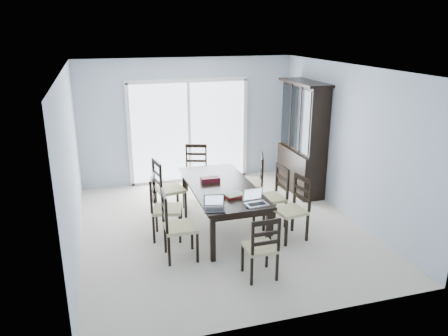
{
  "coord_description": "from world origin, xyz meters",
  "views": [
    {
      "loc": [
        -1.82,
        -6.33,
        3.19
      ],
      "look_at": [
        0.04,
        0.0,
        1.04
      ],
      "focal_mm": 35.0,
      "sensor_mm": 36.0,
      "label": 1
    }
  ],
  "objects_px": {
    "china_hutch": "(303,139)",
    "chair_left_near": "(173,219)",
    "dining_table": "(222,190)",
    "chair_end_far": "(196,164)",
    "chair_left_mid": "(160,201)",
    "chair_right_far": "(255,176)",
    "chair_right_mid": "(276,189)",
    "chair_end_near": "(263,242)",
    "game_box": "(210,180)",
    "chair_left_far": "(164,182)",
    "cell_phone": "(249,207)",
    "laptop_silver": "(257,201)",
    "hot_tub": "(165,150)",
    "chair_right_near": "(296,201)",
    "laptop_dark": "(215,207)"
  },
  "relations": [
    {
      "from": "chair_left_far",
      "to": "cell_phone",
      "type": "xyz_separation_m",
      "value": [
        0.95,
        -1.69,
        0.12
      ]
    },
    {
      "from": "chair_right_far",
      "to": "laptop_silver",
      "type": "xyz_separation_m",
      "value": [
        -0.56,
        -1.53,
        0.18
      ]
    },
    {
      "from": "chair_left_mid",
      "to": "chair_right_far",
      "type": "relative_size",
      "value": 1.0
    },
    {
      "from": "chair_right_far",
      "to": "game_box",
      "type": "relative_size",
      "value": 3.8
    },
    {
      "from": "chair_left_far",
      "to": "cell_phone",
      "type": "distance_m",
      "value": 1.94
    },
    {
      "from": "chair_right_near",
      "to": "china_hutch",
      "type": "bearing_deg",
      "value": -38.06
    },
    {
      "from": "chair_right_near",
      "to": "cell_phone",
      "type": "xyz_separation_m",
      "value": [
        -0.89,
        -0.33,
        0.15
      ]
    },
    {
      "from": "chair_left_mid",
      "to": "chair_left_near",
      "type": "bearing_deg",
      "value": 19.62
    },
    {
      "from": "china_hutch",
      "to": "chair_end_near",
      "type": "bearing_deg",
      "value": -123.98
    },
    {
      "from": "chair_left_near",
      "to": "chair_left_far",
      "type": "xyz_separation_m",
      "value": [
        0.11,
        1.48,
        0.01
      ]
    },
    {
      "from": "chair_end_far",
      "to": "cell_phone",
      "type": "relative_size",
      "value": 11.51
    },
    {
      "from": "chair_end_far",
      "to": "laptop_dark",
      "type": "distance_m",
      "value": 2.64
    },
    {
      "from": "chair_left_far",
      "to": "game_box",
      "type": "bearing_deg",
      "value": 44.52
    },
    {
      "from": "china_hutch",
      "to": "chair_end_near",
      "type": "xyz_separation_m",
      "value": [
        -1.95,
        -2.89,
        -0.52
      ]
    },
    {
      "from": "china_hutch",
      "to": "cell_phone",
      "type": "relative_size",
      "value": 22.23
    },
    {
      "from": "dining_table",
      "to": "chair_right_far",
      "type": "xyz_separation_m",
      "value": [
        0.81,
        0.62,
        -0.05
      ]
    },
    {
      "from": "chair_left_mid",
      "to": "chair_right_mid",
      "type": "height_order",
      "value": "chair_left_mid"
    },
    {
      "from": "china_hutch",
      "to": "hot_tub",
      "type": "relative_size",
      "value": 1.32
    },
    {
      "from": "chair_left_far",
      "to": "hot_tub",
      "type": "xyz_separation_m",
      "value": [
        0.46,
        2.77,
        -0.21
      ]
    },
    {
      "from": "china_hutch",
      "to": "hot_tub",
      "type": "distance_m",
      "value": 3.34
    },
    {
      "from": "chair_left_far",
      "to": "chair_end_near",
      "type": "bearing_deg",
      "value": 11.63
    },
    {
      "from": "game_box",
      "to": "chair_left_mid",
      "type": "bearing_deg",
      "value": -162.71
    },
    {
      "from": "china_hutch",
      "to": "laptop_silver",
      "type": "height_order",
      "value": "china_hutch"
    },
    {
      "from": "chair_left_mid",
      "to": "game_box",
      "type": "distance_m",
      "value": 0.92
    },
    {
      "from": "hot_tub",
      "to": "chair_left_mid",
      "type": "bearing_deg",
      "value": -100.16
    },
    {
      "from": "chair_right_mid",
      "to": "chair_end_far",
      "type": "distance_m",
      "value": 2.0
    },
    {
      "from": "chair_right_far",
      "to": "laptop_silver",
      "type": "relative_size",
      "value": 3.53
    },
    {
      "from": "chair_left_near",
      "to": "chair_end_far",
      "type": "bearing_deg",
      "value": 161.49
    },
    {
      "from": "chair_end_near",
      "to": "hot_tub",
      "type": "distance_m",
      "value": 5.15
    },
    {
      "from": "chair_right_far",
      "to": "game_box",
      "type": "height_order",
      "value": "chair_right_far"
    },
    {
      "from": "chair_left_far",
      "to": "chair_end_near",
      "type": "height_order",
      "value": "chair_left_far"
    },
    {
      "from": "chair_left_near",
      "to": "chair_right_mid",
      "type": "xyz_separation_m",
      "value": [
        1.84,
        0.68,
        -0.01
      ]
    },
    {
      "from": "chair_left_near",
      "to": "dining_table",
      "type": "bearing_deg",
      "value": 130.85
    },
    {
      "from": "dining_table",
      "to": "chair_end_far",
      "type": "relative_size",
      "value": 1.93
    },
    {
      "from": "china_hutch",
      "to": "chair_left_near",
      "type": "height_order",
      "value": "china_hutch"
    },
    {
      "from": "china_hutch",
      "to": "chair_left_near",
      "type": "distance_m",
      "value": 3.61
    },
    {
      "from": "chair_left_mid",
      "to": "chair_right_mid",
      "type": "relative_size",
      "value": 1.01
    },
    {
      "from": "chair_right_mid",
      "to": "cell_phone",
      "type": "bearing_deg",
      "value": 134.95
    },
    {
      "from": "china_hutch",
      "to": "chair_right_near",
      "type": "bearing_deg",
      "value": -118.13
    },
    {
      "from": "dining_table",
      "to": "chair_left_near",
      "type": "xyz_separation_m",
      "value": [
        -0.93,
        -0.77,
        -0.05
      ]
    },
    {
      "from": "laptop_dark",
      "to": "cell_phone",
      "type": "bearing_deg",
      "value": 8.52
    },
    {
      "from": "chair_end_far",
      "to": "laptop_dark",
      "type": "xyz_separation_m",
      "value": [
        -0.33,
        -2.62,
        0.2
      ]
    },
    {
      "from": "china_hutch",
      "to": "game_box",
      "type": "distance_m",
      "value": 2.41
    },
    {
      "from": "chair_end_near",
      "to": "laptop_dark",
      "type": "bearing_deg",
      "value": 122.16
    },
    {
      "from": "chair_right_mid",
      "to": "chair_end_near",
      "type": "xyz_separation_m",
      "value": [
        -0.83,
        -1.56,
        -0.06
      ]
    },
    {
      "from": "laptop_silver",
      "to": "chair_end_far",
      "type": "bearing_deg",
      "value": 91.01
    },
    {
      "from": "chair_right_mid",
      "to": "laptop_silver",
      "type": "relative_size",
      "value": 3.49
    },
    {
      "from": "chair_right_far",
      "to": "chair_end_near",
      "type": "relative_size",
      "value": 1.13
    },
    {
      "from": "chair_left_mid",
      "to": "chair_end_far",
      "type": "distance_m",
      "value": 1.98
    },
    {
      "from": "chair_right_near",
      "to": "game_box",
      "type": "distance_m",
      "value": 1.44
    }
  ]
}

